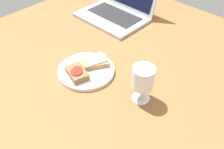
{
  "coord_description": "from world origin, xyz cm",
  "views": [
    {
      "loc": [
        51.09,
        -52.74,
        66.55
      ],
      "look_at": [
        5.73,
        -5.14,
        8.0
      ],
      "focal_mm": 40.0,
      "sensor_mm": 36.0,
      "label": 1
    }
  ],
  "objects_px": {
    "plate": "(86,71)",
    "laptop": "(118,8)",
    "sandwich_with_tomato": "(77,73)",
    "sandwich_with_cheese": "(94,61)",
    "wine_glass": "(143,79)"
  },
  "relations": [
    {
      "from": "wine_glass",
      "to": "laptop",
      "type": "relative_size",
      "value": 0.41
    },
    {
      "from": "laptop",
      "to": "plate",
      "type": "bearing_deg",
      "value": -62.52
    },
    {
      "from": "plate",
      "to": "laptop",
      "type": "height_order",
      "value": "laptop"
    },
    {
      "from": "plate",
      "to": "wine_glass",
      "type": "distance_m",
      "value": 0.26
    },
    {
      "from": "wine_glass",
      "to": "laptop",
      "type": "bearing_deg",
      "value": 140.3
    },
    {
      "from": "sandwich_with_tomato",
      "to": "laptop",
      "type": "relative_size",
      "value": 0.32
    },
    {
      "from": "sandwich_with_cheese",
      "to": "laptop",
      "type": "xyz_separation_m",
      "value": [
        -0.21,
        0.37,
        0.02
      ]
    },
    {
      "from": "wine_glass",
      "to": "plate",
      "type": "bearing_deg",
      "value": -171.22
    },
    {
      "from": "plate",
      "to": "laptop",
      "type": "xyz_separation_m",
      "value": [
        -0.22,
        0.42,
        0.04
      ]
    },
    {
      "from": "plate",
      "to": "laptop",
      "type": "bearing_deg",
      "value": 117.48
    },
    {
      "from": "sandwich_with_tomato",
      "to": "laptop",
      "type": "height_order",
      "value": "laptop"
    },
    {
      "from": "plate",
      "to": "laptop",
      "type": "relative_size",
      "value": 0.65
    },
    {
      "from": "wine_glass",
      "to": "laptop",
      "type": "distance_m",
      "value": 0.59
    },
    {
      "from": "sandwich_with_tomato",
      "to": "wine_glass",
      "type": "xyz_separation_m",
      "value": [
        0.24,
        0.08,
        0.07
      ]
    },
    {
      "from": "sandwich_with_cheese",
      "to": "wine_glass",
      "type": "xyz_separation_m",
      "value": [
        0.24,
        -0.01,
        0.07
      ]
    }
  ]
}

